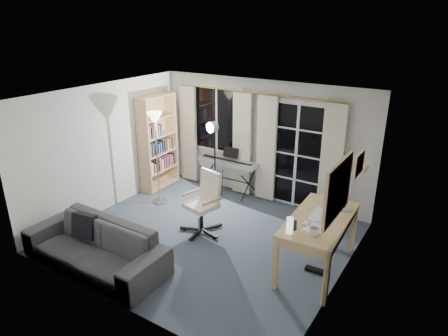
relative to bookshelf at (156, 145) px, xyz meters
The scene contains 17 objects.
floor 2.64m from the bookshelf, 30.07° to the right, with size 4.50×4.00×0.02m, color #34404B.
window 1.41m from the bookshelf, 34.63° to the left, with size 1.20×0.08×1.40m.
french_door 2.97m from the bookshelf, 14.47° to the left, with size 1.32×0.09×2.11m.
curtains 2.10m from the bookshelf, 18.10° to the left, with size 3.60×0.07×2.13m.
bookshelf is the anchor object (origin of this frame).
torchiere_lamp 0.99m from the bookshelf, 47.15° to the right, with size 0.36×0.36×1.85m.
keyboard_piano 1.60m from the bookshelf, 17.19° to the left, with size 1.29×0.63×0.94m.
studio_light 1.43m from the bookshelf, ahead, with size 0.36×0.37×1.66m.
office_chair 2.24m from the bookshelf, 26.58° to the right, with size 0.75×0.74×1.08m.
desk 4.15m from the bookshelf, 15.05° to the right, with size 0.85×1.59×0.84m.
monitor 4.25m from the bookshelf, ahead, with size 0.21×0.60×0.52m.
desk_clutter 4.17m from the bookshelf, 18.57° to the right, with size 0.47×0.96×1.06m.
mug 4.40m from the bookshelf, 21.02° to the right, with size 0.14×0.11×0.14m, color silver.
wall_mirror 4.66m from the bookshelf, 19.98° to the right, with size 0.04×0.94×0.74m.
framed_print 4.45m from the bookshelf, ahead, with size 0.03×0.42×0.32m.
wall_shelf 4.31m from the bookshelf, ahead, with size 0.16×0.30×0.18m.
sofa 3.07m from the bookshelf, 66.46° to the right, with size 2.28×0.67×0.89m.
Camera 1 is at (3.43, -4.81, 3.51)m, focal length 32.00 mm.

